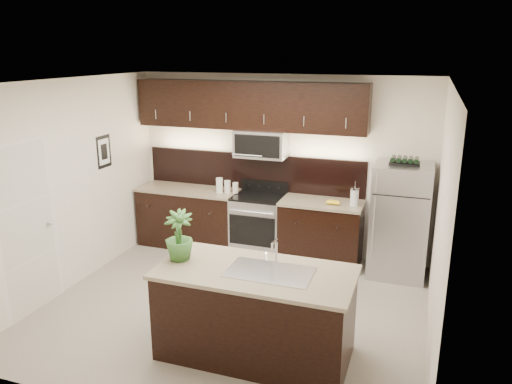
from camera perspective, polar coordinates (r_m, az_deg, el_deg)
ground at (r=6.26m, az=-2.58°, el=-13.06°), size 4.50×4.50×0.00m
room_walls at (r=5.64m, az=-3.98°, el=2.20°), size 4.52×4.02×2.71m
counter_run at (r=7.66m, az=-1.14°, el=-3.61°), size 3.51×0.65×0.94m
upper_fixtures at (r=7.40m, az=-0.62°, el=9.01°), size 3.49×0.40×1.66m
island at (r=5.19m, az=-0.07°, el=-13.62°), size 1.96×0.96×0.94m
sink_faucet at (r=4.94m, az=1.63°, el=-8.95°), size 0.84×0.50×0.28m
refrigerator at (r=7.08m, az=16.10°, el=-3.19°), size 0.76×0.69×1.58m
wine_rack at (r=6.86m, az=16.63°, el=3.40°), size 0.39×0.24×0.09m
plant at (r=5.19m, az=-8.82°, el=-4.94°), size 0.37×0.37×0.52m
canisters at (r=7.57m, az=-3.51°, el=0.66°), size 0.33×0.15×0.23m
french_press at (r=7.05m, az=11.18°, el=-0.54°), size 0.12×0.12×0.34m
bananas at (r=7.10m, az=8.40°, el=-1.09°), size 0.22×0.17×0.06m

